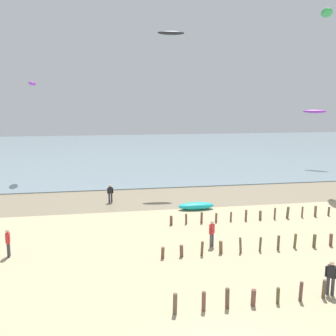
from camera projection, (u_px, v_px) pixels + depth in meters
wet_sand_strip at (149, 198)px, 36.12m from camera, size 120.00×8.16×0.01m
sea at (124, 150)px, 74.04m from camera, size 160.00×70.00×0.10m
groyne_near at (334, 288)px, 17.59m from camera, size 15.69×0.34×1.04m
groyne_mid at (327, 240)px, 23.97m from camera, size 21.04×0.38×0.99m
groyne_far at (285, 213)px, 29.82m from camera, size 19.14×0.33×0.95m
person_nearest_camera at (8, 242)px, 22.24m from camera, size 0.25×0.57×1.71m
person_mid_beach at (212, 233)px, 23.84m from camera, size 0.43×0.43×1.71m
person_by_waterline at (110, 193)px, 34.46m from camera, size 0.57×0.27×1.71m
person_left_flank at (331, 277)px, 17.77m from camera, size 0.43×0.43×1.71m
grounded_kite at (196, 206)px, 32.34m from camera, size 3.13×1.14×0.63m
kite_aloft_0 at (32, 84)px, 44.08m from camera, size 1.31×2.85×0.56m
kite_aloft_3 at (315, 111)px, 52.49m from camera, size 3.10×2.74×0.62m
kite_aloft_4 at (327, 13)px, 39.40m from camera, size 2.50×3.67×0.93m
kite_aloft_5 at (171, 33)px, 38.90m from camera, size 2.86×1.20×0.62m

